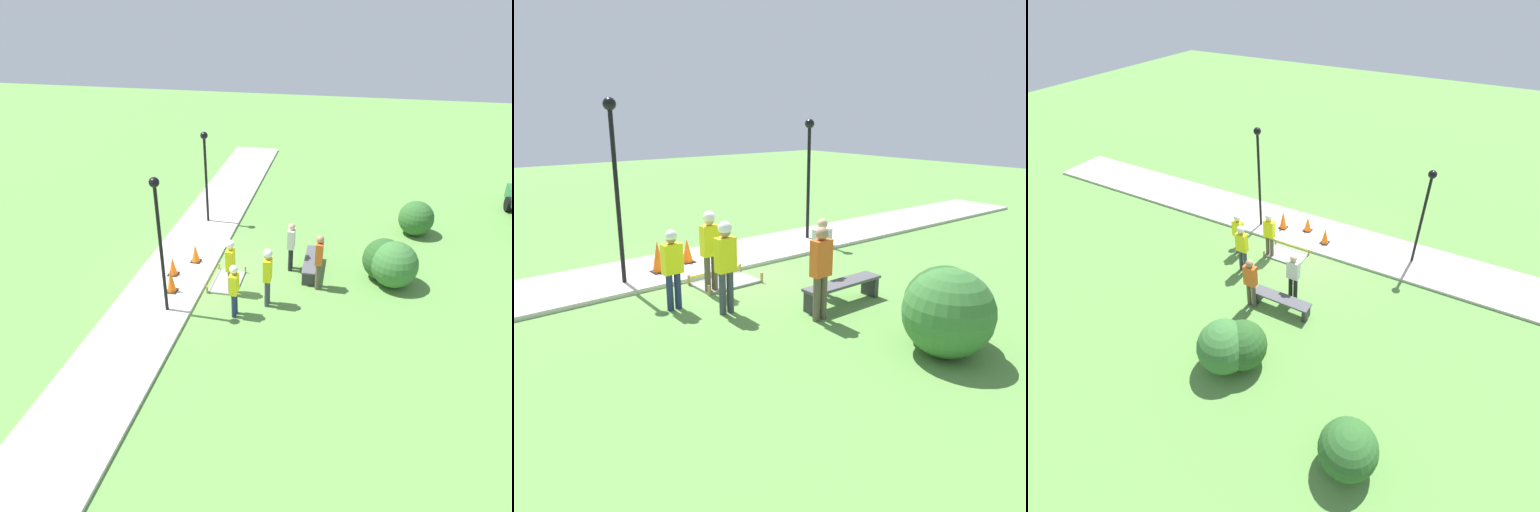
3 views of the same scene
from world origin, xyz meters
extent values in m
plane|color=#5B8E42|center=(0.00, 0.00, 0.00)|extent=(60.00, 60.00, 0.00)
cube|color=#BCB7AD|center=(0.00, -1.20, 0.05)|extent=(28.00, 2.39, 0.10)
cube|color=gray|center=(0.38, 0.63, 0.03)|extent=(1.45, 0.90, 0.06)
cube|color=tan|center=(-0.35, 0.18, 0.13)|extent=(0.05, 0.05, 0.25)
cube|color=tan|center=(1.10, 0.18, 0.13)|extent=(0.05, 0.05, 0.25)
cube|color=tan|center=(-0.35, 1.08, 0.13)|extent=(0.05, 0.05, 0.25)
cube|color=tan|center=(1.10, 1.08, 0.13)|extent=(0.05, 0.05, 0.25)
cube|color=yellow|center=(0.38, 0.18, 0.19)|extent=(1.45, 0.00, 0.04)
cube|color=black|center=(-0.60, -0.72, 0.11)|extent=(0.34, 0.34, 0.02)
cone|color=orange|center=(-0.60, -0.72, 0.44)|extent=(0.29, 0.29, 0.62)
cube|color=black|center=(0.38, -1.19, 0.11)|extent=(0.34, 0.34, 0.02)
cone|color=orange|center=(0.38, -1.19, 0.43)|extent=(0.29, 0.29, 0.61)
cube|color=black|center=(1.35, -0.89, 0.11)|extent=(0.34, 0.34, 0.02)
cone|color=orange|center=(1.35, -0.89, 0.51)|extent=(0.29, 0.29, 0.78)
cube|color=#2D2D33|center=(-1.72, 3.22, 0.22)|extent=(0.12, 0.40, 0.44)
cube|color=#2D2D33|center=(0.00, 3.22, 0.22)|extent=(0.12, 0.40, 0.44)
cube|color=#4C4C51|center=(-0.86, 3.22, 0.47)|extent=(1.92, 0.44, 0.06)
cylinder|color=navy|center=(1.96, 1.29, 0.39)|extent=(0.14, 0.14, 0.78)
cylinder|color=navy|center=(2.14, 1.29, 0.39)|extent=(0.14, 0.14, 0.78)
cube|color=yellow|center=(2.05, 1.29, 1.08)|extent=(0.40, 0.22, 0.61)
sphere|color=#A37A5B|center=(2.05, 1.29, 1.50)|extent=(0.21, 0.21, 0.21)
sphere|color=white|center=(2.05, 1.29, 1.55)|extent=(0.24, 0.24, 0.24)
cylinder|color=#383D47|center=(1.23, 2.13, 0.44)|extent=(0.14, 0.14, 0.88)
cylinder|color=#383D47|center=(1.41, 2.13, 0.44)|extent=(0.14, 0.14, 0.88)
cube|color=yellow|center=(1.32, 2.13, 1.22)|extent=(0.40, 0.22, 0.69)
sphere|color=#A37A5B|center=(1.32, 2.13, 1.69)|extent=(0.24, 0.24, 0.24)
sphere|color=white|center=(1.32, 2.13, 1.75)|extent=(0.27, 0.27, 0.27)
cylinder|color=brown|center=(0.85, 0.91, 0.43)|extent=(0.14, 0.14, 0.86)
cylinder|color=brown|center=(1.03, 0.91, 0.43)|extent=(0.14, 0.14, 0.86)
cube|color=yellow|center=(0.94, 0.91, 1.20)|extent=(0.40, 0.22, 0.68)
sphere|color=tan|center=(0.94, 0.91, 1.66)|extent=(0.23, 0.23, 0.23)
sphere|color=white|center=(0.94, 0.91, 1.73)|extent=(0.27, 0.27, 0.27)
cylinder|color=brown|center=(-0.01, 3.52, 0.45)|extent=(0.14, 0.14, 0.90)
cylinder|color=brown|center=(0.17, 3.52, 0.45)|extent=(0.14, 0.14, 0.90)
cube|color=#E55B1E|center=(0.08, 3.52, 1.25)|extent=(0.40, 0.22, 0.71)
sphere|color=#A37A5B|center=(0.08, 3.52, 1.73)|extent=(0.24, 0.24, 0.24)
cylinder|color=black|center=(-0.98, 2.52, 0.42)|extent=(0.14, 0.14, 0.83)
cylinder|color=black|center=(-0.80, 2.52, 0.42)|extent=(0.14, 0.14, 0.83)
cube|color=silver|center=(-0.89, 2.52, 1.16)|extent=(0.40, 0.22, 0.66)
sphere|color=tan|center=(-0.89, 2.52, 1.60)|extent=(0.23, 0.23, 0.23)
cylinder|color=black|center=(2.31, -0.69, 2.03)|extent=(0.10, 0.10, 3.86)
sphere|color=black|center=(2.31, -0.69, 4.06)|extent=(0.28, 0.28, 0.28)
cylinder|color=black|center=(-3.90, -1.24, 1.78)|extent=(0.10, 0.10, 3.36)
sphere|color=black|center=(-3.90, -1.24, 3.56)|extent=(0.28, 0.28, 0.28)
sphere|color=#285623|center=(-0.92, 5.55, 0.69)|extent=(1.38, 1.38, 1.38)
sphere|color=#387033|center=(-0.56, 5.86, 0.75)|extent=(1.49, 1.49, 1.49)
camera|label=1|loc=(13.64, 4.26, 8.62)|focal=35.00mm
camera|label=2|loc=(6.39, 10.02, 3.90)|focal=35.00mm
camera|label=3|loc=(-5.36, 11.29, 9.14)|focal=28.00mm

